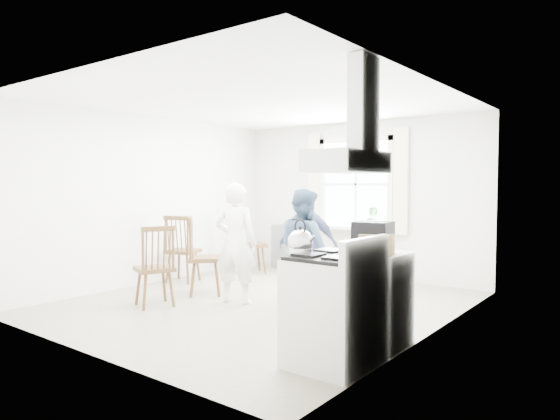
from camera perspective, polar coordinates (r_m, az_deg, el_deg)
The scene contains 17 objects.
room_shell at distance 6.47m, azimuth -1.98°, elevation 0.72°, with size 4.62×5.12×2.64m.
window_assembly at distance 8.50m, azimuth 8.58°, elevation 2.33°, with size 1.88×0.24×1.70m.
range_hood at distance 4.19m, azimuth 8.28°, elevation 7.68°, with size 0.45×0.76×0.94m.
shelf_unit at distance 9.23m, azimuth 0.53°, elevation -4.20°, with size 0.40×0.30×0.80m, color slate.
gas_stove at distance 4.38m, azimuth 6.27°, elevation -11.18°, with size 0.68×0.76×1.12m.
kettle at distance 4.28m, azimuth 2.32°, elevation -3.76°, with size 0.22×0.22×0.31m.
low_cabinet at distance 4.96m, azimuth 11.23°, elevation -9.95°, with size 0.50×0.55×0.90m, color white.
stereo_stack at distance 4.83m, azimuth 10.60°, elevation -3.07°, with size 0.37×0.34×0.30m.
cardboard_box at distance 4.70m, azimuth 10.99°, elevation -3.91°, with size 0.30×0.21×0.19m, color #A37F4E.
windsor_chair_a at distance 7.97m, azimuth -11.46°, elevation -3.56°, with size 0.57×0.56×1.07m.
windsor_chair_b at distance 7.12m, azimuth -9.55°, elevation -4.15°, with size 0.65×0.65×1.11m.
windsor_chair_c at distance 6.45m, azimuth -13.90°, elevation -5.29°, with size 0.57×0.57×1.04m.
person_left at distance 6.52m, azimuth -5.07°, elevation -3.78°, with size 0.57×0.57×1.58m, color white.
person_mid at distance 6.25m, azimuth 2.79°, elevation -4.43°, with size 0.73×0.73×1.50m, color #3F5976.
person_right at distance 6.65m, azimuth 3.22°, elevation -4.07°, with size 0.87×0.87×1.48m, color navy.
potted_plant at distance 8.26m, azimuth 10.50°, elevation -0.79°, with size 0.18×0.18×0.34m, color #337236.
windsor_chair_d at distance 8.66m, azimuth -3.96°, elevation -2.92°, with size 0.63×0.63×1.09m.
Camera 1 is at (4.11, -4.99, 1.56)m, focal length 32.00 mm.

